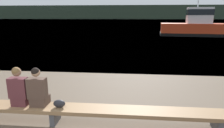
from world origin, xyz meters
The scene contains 7 objects.
water_surface centered at (0.00, 126.55, 0.00)m, with size 240.00×240.00×0.00m, color teal.
far_shoreline centered at (0.00, 141.78, 4.57)m, with size 600.00×12.00×9.13m, color #2D3D2D.
bench_main centered at (-0.01, 2.21, 0.35)m, with size 8.19×0.53×0.42m.
person_left centered at (-0.87, 2.22, 0.83)m, with size 0.43×0.40×0.97m.
person_right centered at (-0.40, 2.22, 0.83)m, with size 0.43×0.40×0.97m.
shopping_bag centered at (0.12, 2.18, 0.52)m, with size 0.29×0.17×0.19m.
tugboat_red centered at (9.97, 24.45, 1.11)m, with size 8.77×3.85×6.14m.
Camera 1 is at (1.77, -2.07, 2.57)m, focal length 32.00 mm.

